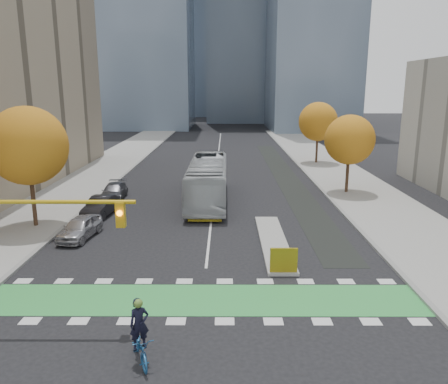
{
  "coord_description": "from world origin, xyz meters",
  "views": [
    {
      "loc": [
        1.03,
        -16.57,
        9.34
      ],
      "look_at": [
        0.94,
        9.91,
        3.0
      ],
      "focal_mm": 35.0,
      "sensor_mm": 36.0,
      "label": 1
    }
  ],
  "objects_px": {
    "cyclist": "(140,341)",
    "bus": "(208,180)",
    "hazard_board": "(284,260)",
    "parked_car_b": "(101,206)",
    "parked_car_c": "(114,192)",
    "parked_car_a": "(80,228)",
    "tree_east_far": "(318,122)",
    "tree_west": "(28,146)",
    "tree_east_near": "(350,140)"
  },
  "relations": [
    {
      "from": "cyclist",
      "to": "bus",
      "type": "xyz_separation_m",
      "value": [
        1.49,
        22.19,
        1.01
      ]
    },
    {
      "from": "hazard_board",
      "to": "bus",
      "type": "distance_m",
      "value": 15.58
    },
    {
      "from": "parked_car_b",
      "to": "parked_car_c",
      "type": "distance_m",
      "value": 5.01
    },
    {
      "from": "parked_car_a",
      "to": "tree_east_far",
      "type": "bearing_deg",
      "value": 61.7
    },
    {
      "from": "bus",
      "to": "parked_car_a",
      "type": "height_order",
      "value": "bus"
    },
    {
      "from": "parked_car_a",
      "to": "cyclist",
      "type": "bearing_deg",
      "value": -55.96
    },
    {
      "from": "cyclist",
      "to": "bus",
      "type": "bearing_deg",
      "value": 63.47
    },
    {
      "from": "hazard_board",
      "to": "parked_car_c",
      "type": "height_order",
      "value": "hazard_board"
    },
    {
      "from": "parked_car_b",
      "to": "parked_car_c",
      "type": "bearing_deg",
      "value": 99.46
    },
    {
      "from": "tree_west",
      "to": "tree_east_near",
      "type": "distance_m",
      "value": 26.01
    },
    {
      "from": "tree_east_near",
      "to": "tree_east_far",
      "type": "bearing_deg",
      "value": 88.21
    },
    {
      "from": "tree_west",
      "to": "parked_car_c",
      "type": "height_order",
      "value": "tree_west"
    },
    {
      "from": "parked_car_b",
      "to": "parked_car_c",
      "type": "relative_size",
      "value": 0.95
    },
    {
      "from": "bus",
      "to": "parked_car_b",
      "type": "bearing_deg",
      "value": -151.11
    },
    {
      "from": "parked_car_c",
      "to": "tree_west",
      "type": "bearing_deg",
      "value": -116.97
    },
    {
      "from": "tree_east_far",
      "to": "cyclist",
      "type": "distance_m",
      "value": 43.77
    },
    {
      "from": "bus",
      "to": "hazard_board",
      "type": "bearing_deg",
      "value": -73.27
    },
    {
      "from": "hazard_board",
      "to": "parked_car_b",
      "type": "distance_m",
      "value": 16.23
    },
    {
      "from": "cyclist",
      "to": "bus",
      "type": "relative_size",
      "value": 0.18
    },
    {
      "from": "tree_east_near",
      "to": "parked_car_b",
      "type": "bearing_deg",
      "value": -160.45
    },
    {
      "from": "tree_west",
      "to": "parked_car_a",
      "type": "distance_m",
      "value": 6.59
    },
    {
      "from": "parked_car_b",
      "to": "parked_car_a",
      "type": "bearing_deg",
      "value": -82.65
    },
    {
      "from": "tree_west",
      "to": "parked_car_b",
      "type": "relative_size",
      "value": 1.88
    },
    {
      "from": "hazard_board",
      "to": "tree_east_near",
      "type": "xyz_separation_m",
      "value": [
        8.0,
        17.8,
        4.06
      ]
    },
    {
      "from": "tree_west",
      "to": "hazard_board",
      "type": "bearing_deg",
      "value": -25.99
    },
    {
      "from": "tree_east_near",
      "to": "cyclist",
      "type": "xyz_separation_m",
      "value": [
        -13.93,
        -25.09,
        -4.07
      ]
    },
    {
      "from": "parked_car_c",
      "to": "bus",
      "type": "bearing_deg",
      "value": -8.02
    },
    {
      "from": "tree_west",
      "to": "tree_east_far",
      "type": "bearing_deg",
      "value": 46.7
    },
    {
      "from": "parked_car_c",
      "to": "tree_east_far",
      "type": "bearing_deg",
      "value": 37.67
    },
    {
      "from": "hazard_board",
      "to": "cyclist",
      "type": "relative_size",
      "value": 0.59
    },
    {
      "from": "cyclist",
      "to": "parked_car_a",
      "type": "relative_size",
      "value": 0.58
    },
    {
      "from": "tree_east_near",
      "to": "parked_car_b",
      "type": "relative_size",
      "value": 1.62
    },
    {
      "from": "tree_west",
      "to": "parked_car_a",
      "type": "bearing_deg",
      "value": -30.28
    },
    {
      "from": "bus",
      "to": "parked_car_b",
      "type": "distance_m",
      "value": 9.03
    },
    {
      "from": "bus",
      "to": "parked_car_b",
      "type": "xyz_separation_m",
      "value": [
        -7.86,
        -4.31,
        -1.09
      ]
    },
    {
      "from": "tree_east_near",
      "to": "parked_car_a",
      "type": "xyz_separation_m",
      "value": [
        -20.22,
        -12.21,
        -4.17
      ]
    },
    {
      "from": "tree_west",
      "to": "parked_car_c",
      "type": "bearing_deg",
      "value": 66.2
    },
    {
      "from": "bus",
      "to": "cyclist",
      "type": "bearing_deg",
      "value": -93.69
    },
    {
      "from": "tree_east_far",
      "to": "cyclist",
      "type": "bearing_deg",
      "value": -109.35
    },
    {
      "from": "bus",
      "to": "parked_car_c",
      "type": "xyz_separation_m",
      "value": [
        -8.12,
        0.69,
        -1.14
      ]
    },
    {
      "from": "cyclist",
      "to": "bus",
      "type": "height_order",
      "value": "bus"
    },
    {
      "from": "cyclist",
      "to": "parked_car_c",
      "type": "relative_size",
      "value": 0.52
    },
    {
      "from": "cyclist",
      "to": "parked_car_a",
      "type": "height_order",
      "value": "cyclist"
    },
    {
      "from": "cyclist",
      "to": "parked_car_a",
      "type": "distance_m",
      "value": 14.34
    },
    {
      "from": "parked_car_a",
      "to": "parked_car_c",
      "type": "distance_m",
      "value": 10.01
    },
    {
      "from": "tree_east_near",
      "to": "hazard_board",
      "type": "bearing_deg",
      "value": -114.2
    },
    {
      "from": "parked_car_c",
      "to": "tree_east_near",
      "type": "bearing_deg",
      "value": 2.95
    },
    {
      "from": "tree_east_near",
      "to": "bus",
      "type": "distance_m",
      "value": 13.13
    },
    {
      "from": "parked_car_a",
      "to": "hazard_board",
      "type": "bearing_deg",
      "value": -16.6
    },
    {
      "from": "tree_west",
      "to": "tree_east_near",
      "type": "height_order",
      "value": "tree_west"
    }
  ]
}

